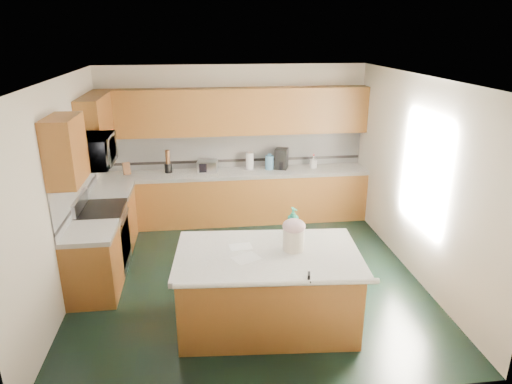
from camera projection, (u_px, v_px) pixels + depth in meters
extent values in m
plane|color=black|center=(248.00, 276.00, 6.36)|extent=(4.60, 4.60, 0.00)
plane|color=white|center=(247.00, 78.00, 5.45)|extent=(4.60, 4.60, 0.00)
cube|color=#F3E5CE|center=(234.00, 143.00, 8.08)|extent=(4.60, 0.04, 2.70)
cube|color=#F3E5CE|center=(278.00, 275.00, 3.74)|extent=(4.60, 0.04, 2.70)
cube|color=#F3E5CE|center=(62.00, 192.00, 5.64)|extent=(0.04, 4.60, 2.70)
cube|color=#F3E5CE|center=(418.00, 178.00, 6.18)|extent=(0.04, 4.60, 2.70)
cube|color=#5E3112|center=(236.00, 198.00, 8.09)|extent=(4.60, 0.60, 0.86)
cube|color=white|center=(236.00, 173.00, 7.93)|extent=(4.60, 0.64, 0.06)
cube|color=#5E3112|center=(234.00, 111.00, 7.70)|extent=(4.60, 0.33, 0.78)
cube|color=silver|center=(234.00, 150.00, 8.08)|extent=(4.60, 0.02, 0.63)
cube|color=black|center=(234.00, 160.00, 8.14)|extent=(4.60, 0.01, 0.05)
cube|color=#5E3112|center=(114.00, 219.00, 7.19)|extent=(0.60, 0.82, 0.86)
cube|color=white|center=(110.00, 191.00, 7.04)|extent=(0.64, 0.82, 0.06)
cube|color=#5E3112|center=(93.00, 266.00, 5.76)|extent=(0.60, 0.72, 0.86)
cube|color=white|center=(89.00, 233.00, 5.61)|extent=(0.64, 0.72, 0.06)
cube|color=silver|center=(76.00, 187.00, 6.19)|extent=(0.02, 2.30, 0.63)
cube|color=black|center=(79.00, 200.00, 6.26)|extent=(0.01, 2.30, 0.05)
cube|color=#5E3112|center=(95.00, 123.00, 6.79)|extent=(0.33, 1.09, 0.78)
cube|color=#5E3112|center=(65.00, 150.00, 5.24)|extent=(0.33, 0.72, 0.78)
cube|color=#B7B7BC|center=(104.00, 240.00, 6.45)|extent=(0.60, 0.76, 0.88)
cube|color=black|center=(125.00, 241.00, 6.50)|extent=(0.02, 0.68, 0.55)
cube|color=black|center=(100.00, 210.00, 6.29)|extent=(0.62, 0.78, 0.04)
cylinder|color=#B7B7BC|center=(125.00, 217.00, 6.37)|extent=(0.02, 0.66, 0.02)
cube|color=#B7B7BC|center=(80.00, 203.00, 6.22)|extent=(0.06, 0.76, 0.18)
imported|color=#B7B7BC|center=(93.00, 151.00, 6.01)|extent=(0.50, 0.73, 0.41)
cube|color=#5E3112|center=(267.00, 291.00, 5.21)|extent=(2.02, 1.25, 0.86)
cube|color=white|center=(268.00, 255.00, 5.06)|extent=(2.13, 1.36, 0.06)
cylinder|color=white|center=(277.00, 283.00, 4.49)|extent=(2.04, 0.22, 0.06)
cylinder|color=#EFE2CD|center=(294.00, 239.00, 5.08)|extent=(0.25, 0.25, 0.25)
ellipsoid|color=beige|center=(294.00, 226.00, 5.02)|extent=(0.26, 0.26, 0.16)
cylinder|color=tan|center=(294.00, 222.00, 5.01)|extent=(0.08, 0.03, 0.03)
sphere|color=tan|center=(290.00, 222.00, 5.00)|extent=(0.05, 0.05, 0.05)
sphere|color=tan|center=(298.00, 221.00, 5.01)|extent=(0.05, 0.05, 0.05)
imported|color=#24A17D|center=(293.00, 223.00, 5.32)|extent=(0.19, 0.19, 0.39)
cube|color=white|center=(246.00, 258.00, 4.92)|extent=(0.35, 0.32, 0.00)
cube|color=white|center=(241.00, 247.00, 5.18)|extent=(0.27, 0.21, 0.00)
cube|color=black|center=(309.00, 277.00, 4.54)|extent=(0.05, 0.09, 0.08)
cylinder|color=black|center=(310.00, 281.00, 4.49)|extent=(0.01, 0.06, 0.01)
cube|color=#472814|center=(127.00, 169.00, 7.72)|extent=(0.16, 0.19, 0.23)
cylinder|color=black|center=(168.00, 168.00, 7.83)|extent=(0.13, 0.13, 0.16)
cylinder|color=#472814|center=(168.00, 157.00, 7.77)|extent=(0.08, 0.08, 0.24)
cube|color=#B7B7BC|center=(208.00, 166.00, 7.88)|extent=(0.37, 0.28, 0.19)
cube|color=black|center=(208.00, 168.00, 7.78)|extent=(0.30, 0.01, 0.15)
cylinder|color=white|center=(250.00, 161.00, 7.99)|extent=(0.13, 0.13, 0.30)
cylinder|color=#B7B7BC|center=(250.00, 169.00, 8.04)|extent=(0.20, 0.20, 0.01)
cylinder|color=#578FB9|center=(269.00, 163.00, 8.01)|extent=(0.15, 0.15, 0.24)
cylinder|color=#578FB9|center=(269.00, 155.00, 7.96)|extent=(0.07, 0.07, 0.03)
cube|color=black|center=(281.00, 159.00, 8.03)|extent=(0.28, 0.29, 0.36)
cylinder|color=black|center=(282.00, 165.00, 8.02)|extent=(0.15, 0.15, 0.15)
imported|color=white|center=(313.00, 162.00, 8.09)|extent=(0.11, 0.12, 0.22)
cylinder|color=red|center=(314.00, 155.00, 8.05)|extent=(0.02, 0.02, 0.03)
cube|color=white|center=(424.00, 172.00, 5.94)|extent=(0.02, 1.40, 1.10)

